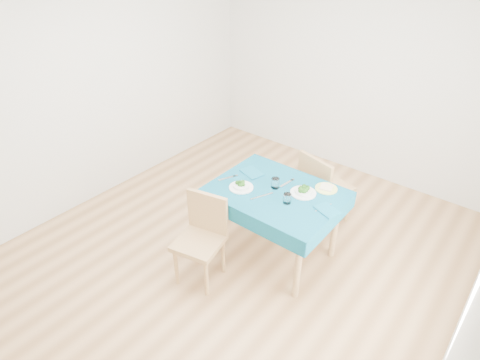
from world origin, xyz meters
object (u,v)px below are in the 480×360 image
Objects in this scene: table at (274,223)px; chair_near at (198,237)px; chair_far at (328,176)px; bowl_near at (241,185)px; side_plate at (326,188)px; bowl_far at (303,190)px.

table is 1.18× the size of chair_near.
table is 1.02× the size of chair_far.
chair_near reaches higher than bowl_near.
bowl_near is at bearing -150.69° from table.
side_plate is at bearing 37.48° from bowl_near.
chair_far is 0.58m from side_plate.
side_plate is (0.23, -0.50, 0.19)m from chair_far.
bowl_near is at bearing 83.43° from chair_far.
bowl_near is 0.79m from side_plate.
chair_far is 5.53× the size of side_plate.
bowl_far is at bearing 113.76° from chair_far.
chair_far is at bearing 60.68° from chair_near.
bowl_near reaches higher than table.
bowl_near is 0.57m from bowl_far.
chair_far reaches higher than bowl_far.
table is 0.79m from chair_near.
table is 0.48m from bowl_far.
table is 0.61m from side_plate.
bowl_far is at bearing 29.65° from bowl_near.
side_plate is at bearing 56.85° from bowl_far.
chair_near is at bearing 89.11° from chair_far.
side_plate is (0.68, 1.03, 0.27)m from chair_near.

